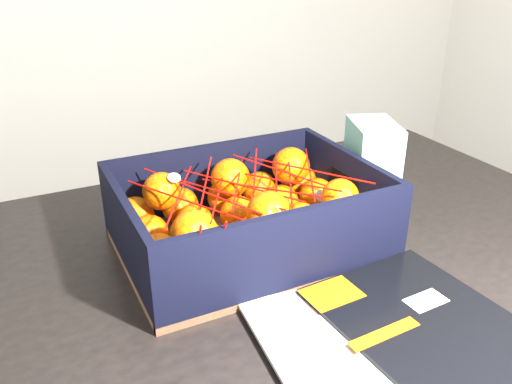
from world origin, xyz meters
name	(u,v)px	position (x,y,z in m)	size (l,w,h in m)	color
table	(279,306)	(0.01, 0.34, 0.65)	(1.20, 0.80, 0.75)	black
magazine_stack	(395,341)	(0.04, 0.09, 0.76)	(0.33, 0.32, 0.02)	silver
produce_crate	(248,224)	(-0.02, 0.39, 0.79)	(0.39, 0.29, 0.13)	#946644
clementine_heap	(250,215)	(-0.02, 0.39, 0.81)	(0.37, 0.27, 0.12)	#D75204
mesh_net	(246,187)	(-0.03, 0.38, 0.86)	(0.32, 0.26, 0.09)	#B60B06
retail_carton	(371,168)	(0.23, 0.41, 0.83)	(0.07, 0.11, 0.17)	white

